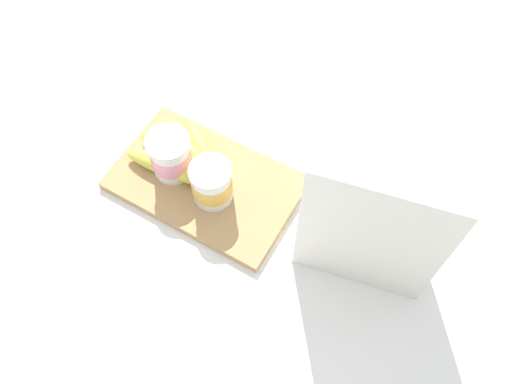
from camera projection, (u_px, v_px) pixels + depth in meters
ground_plane at (206, 185)px, 0.97m from camera, size 2.40×2.40×0.00m
cutting_board at (206, 183)px, 0.96m from camera, size 0.32×0.20×0.02m
cereal_box at (374, 221)px, 0.78m from camera, size 0.22×0.12×0.29m
yogurt_cup_front at (212, 183)px, 0.91m from camera, size 0.07×0.07×0.08m
yogurt_cup_back at (171, 155)px, 0.93m from camera, size 0.08×0.08×0.09m
banana_bunch at (186, 157)px, 0.96m from camera, size 0.20×0.15×0.04m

